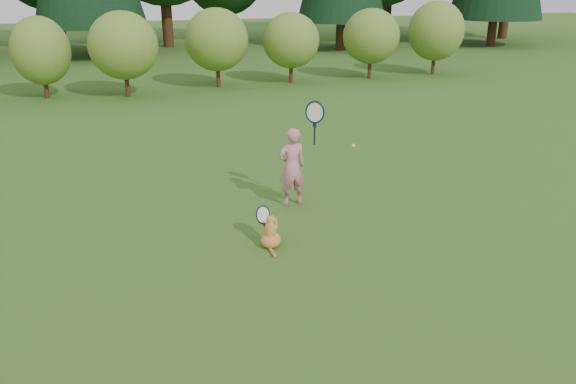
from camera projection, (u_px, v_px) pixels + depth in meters
name	position (u px, v px, depth m)	size (l,w,h in m)	color
ground	(291.00, 261.00, 7.65)	(100.00, 100.00, 0.00)	#2A5618
shrub_row	(175.00, 50.00, 18.77)	(28.00, 3.00, 2.80)	#597725
child	(293.00, 165.00, 9.36)	(0.74, 0.44, 2.00)	#D17D8E
cat	(270.00, 230.00, 8.01)	(0.49, 0.71, 0.66)	#BF7624
tennis_ball	(353.00, 146.00, 8.78)	(0.06, 0.06, 0.06)	yellow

